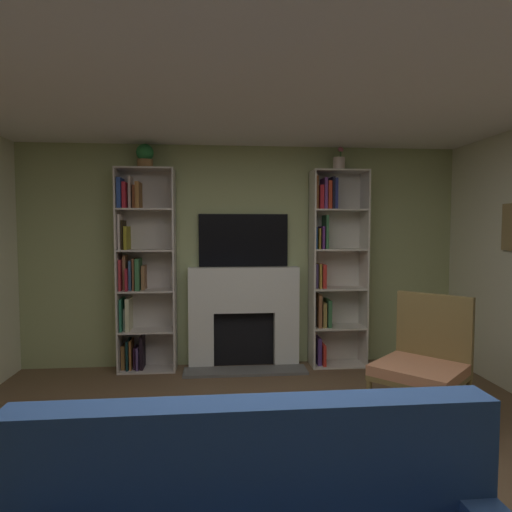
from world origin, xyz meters
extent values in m
plane|color=brown|center=(0.00, 0.00, 0.00)|extent=(6.44, 6.44, 0.00)
cube|color=#A2AC75|center=(0.00, 2.71, 1.26)|extent=(5.12, 0.06, 2.52)
cube|color=white|center=(0.00, 0.00, 2.55)|extent=(5.12, 5.49, 0.06)
cube|color=white|center=(-0.49, 2.59, 0.31)|extent=(0.28, 0.19, 0.63)
cube|color=white|center=(0.49, 2.59, 0.31)|extent=(0.28, 0.19, 0.63)
cube|color=white|center=(0.00, 2.59, 0.88)|extent=(1.25, 0.19, 0.51)
cube|color=black|center=(0.00, 2.64, 0.31)|extent=(0.69, 0.08, 0.63)
cube|color=#5D5C5B|center=(0.00, 2.34, 0.01)|extent=(1.35, 0.30, 0.03)
cube|color=black|center=(0.00, 2.65, 1.44)|extent=(1.02, 0.06, 0.60)
cube|color=beige|center=(-1.38, 2.53, 1.12)|extent=(0.02, 0.31, 2.23)
cube|color=beige|center=(-0.77, 2.53, 1.12)|extent=(0.02, 0.31, 2.23)
cube|color=beige|center=(-1.08, 2.67, 1.12)|extent=(0.63, 0.02, 2.23)
cube|color=beige|center=(-1.08, 2.53, 0.01)|extent=(0.59, 0.31, 0.02)
cube|color=brown|center=(-1.34, 2.57, 0.15)|extent=(0.04, 0.19, 0.26)
cube|color=black|center=(-1.29, 2.55, 0.18)|extent=(0.02, 0.23, 0.33)
cube|color=brown|center=(-1.26, 2.56, 0.18)|extent=(0.02, 0.22, 0.32)
cube|color=black|center=(-1.22, 2.57, 0.14)|extent=(0.02, 0.19, 0.24)
cube|color=#4C3766|center=(-1.18, 2.55, 0.14)|extent=(0.02, 0.23, 0.24)
cube|color=black|center=(-1.14, 2.56, 0.20)|extent=(0.04, 0.22, 0.37)
cube|color=beige|center=(-1.08, 2.53, 0.45)|extent=(0.59, 0.31, 0.02)
cube|color=#236B50|center=(-1.35, 2.54, 0.63)|extent=(0.02, 0.25, 0.36)
cube|color=beige|center=(-1.32, 2.58, 0.57)|extent=(0.03, 0.18, 0.24)
cube|color=beige|center=(-1.28, 2.54, 0.63)|extent=(0.04, 0.26, 0.36)
cube|color=beige|center=(-1.08, 2.53, 0.89)|extent=(0.59, 0.31, 0.02)
cube|color=#AF3138|center=(-1.35, 2.54, 1.07)|extent=(0.02, 0.25, 0.34)
cube|color=#8C5D3E|center=(-1.31, 2.57, 1.09)|extent=(0.03, 0.19, 0.38)
cube|color=#A62133|center=(-1.28, 2.54, 1.02)|extent=(0.02, 0.26, 0.24)
cube|color=#34547E|center=(-1.25, 2.56, 1.06)|extent=(0.03, 0.21, 0.32)
cube|color=#935B3A|center=(-1.21, 2.56, 1.08)|extent=(0.02, 0.21, 0.35)
cube|color=#366C40|center=(-1.17, 2.54, 1.08)|extent=(0.04, 0.25, 0.35)
cube|color=#926440|center=(-1.11, 2.57, 1.04)|extent=(0.04, 0.19, 0.27)
cube|color=beige|center=(-1.08, 2.53, 1.34)|extent=(0.59, 0.31, 0.02)
cube|color=beige|center=(-1.35, 2.54, 1.54)|extent=(0.02, 0.24, 0.38)
cube|color=black|center=(-1.32, 2.55, 1.51)|extent=(0.02, 0.23, 0.32)
cube|color=olive|center=(-1.28, 2.54, 1.48)|extent=(0.03, 0.25, 0.25)
cube|color=beige|center=(-1.08, 2.53, 1.79)|extent=(0.59, 0.31, 0.02)
cube|color=#2B4592|center=(-1.34, 2.54, 1.96)|extent=(0.04, 0.26, 0.33)
cube|color=#B1202F|center=(-1.29, 2.54, 1.94)|extent=(0.04, 0.25, 0.28)
cube|color=beige|center=(-1.24, 2.57, 1.97)|extent=(0.03, 0.19, 0.35)
cube|color=brown|center=(-1.20, 2.57, 1.92)|extent=(0.03, 0.19, 0.25)
cube|color=#926030|center=(-1.15, 2.54, 1.94)|extent=(0.04, 0.25, 0.29)
cube|color=beige|center=(-1.08, 2.53, 2.22)|extent=(0.59, 0.31, 0.02)
cube|color=beige|center=(0.77, 2.52, 1.12)|extent=(0.02, 0.33, 2.23)
cube|color=beige|center=(1.38, 2.52, 1.12)|extent=(0.02, 0.33, 2.23)
cube|color=beige|center=(1.08, 2.67, 1.12)|extent=(0.63, 0.02, 2.23)
cube|color=beige|center=(1.08, 2.52, 0.01)|extent=(0.59, 0.33, 0.02)
cube|color=beige|center=(0.80, 2.57, 0.20)|extent=(0.02, 0.19, 0.37)
cube|color=#4B3175|center=(0.85, 2.55, 0.17)|extent=(0.04, 0.24, 0.31)
cube|color=red|center=(0.90, 2.53, 0.14)|extent=(0.03, 0.27, 0.24)
cube|color=beige|center=(1.08, 2.52, 0.45)|extent=(0.59, 0.33, 0.02)
cube|color=black|center=(0.80, 2.57, 0.57)|extent=(0.03, 0.20, 0.23)
cube|color=brown|center=(0.85, 2.53, 0.64)|extent=(0.04, 0.26, 0.37)
cube|color=olive|center=(0.91, 2.54, 0.60)|extent=(0.04, 0.25, 0.28)
cube|color=#356A40|center=(0.96, 2.54, 0.61)|extent=(0.04, 0.25, 0.31)
cube|color=beige|center=(1.08, 2.52, 0.89)|extent=(0.59, 0.33, 0.02)
cube|color=#4B3B6A|center=(0.81, 2.56, 1.04)|extent=(0.04, 0.22, 0.28)
cube|color=#A67D2F|center=(0.85, 2.54, 1.04)|extent=(0.03, 0.25, 0.27)
cube|color=red|center=(0.90, 2.55, 1.04)|extent=(0.04, 0.23, 0.27)
cube|color=beige|center=(1.08, 2.52, 1.34)|extent=(0.59, 0.33, 0.02)
cube|color=#254F94|center=(0.81, 2.56, 1.47)|extent=(0.03, 0.21, 0.24)
cube|color=olive|center=(0.84, 2.55, 1.46)|extent=(0.02, 0.24, 0.23)
cube|color=#55286D|center=(0.89, 2.55, 1.48)|extent=(0.03, 0.24, 0.25)
cube|color=#366C40|center=(0.93, 2.55, 1.54)|extent=(0.03, 0.23, 0.38)
cube|color=beige|center=(1.08, 2.52, 1.79)|extent=(0.59, 0.33, 0.02)
cube|color=brown|center=(0.81, 2.55, 1.98)|extent=(0.03, 0.24, 0.37)
cube|color=red|center=(0.86, 2.55, 1.93)|extent=(0.04, 0.24, 0.27)
cube|color=#653779|center=(0.91, 2.54, 1.97)|extent=(0.03, 0.25, 0.35)
cube|color=#B6351E|center=(0.95, 2.53, 1.95)|extent=(0.04, 0.27, 0.31)
cube|color=black|center=(0.99, 2.53, 1.97)|extent=(0.03, 0.27, 0.36)
cube|color=#333F97|center=(1.03, 2.57, 1.97)|extent=(0.04, 0.20, 0.35)
cube|color=beige|center=(1.08, 2.52, 2.22)|extent=(0.59, 0.33, 0.02)
cylinder|color=#A27143|center=(-1.08, 2.53, 2.28)|extent=(0.17, 0.17, 0.09)
sphere|color=#2C8040|center=(-1.08, 2.53, 2.40)|extent=(0.19, 0.19, 0.19)
cylinder|color=beige|center=(1.08, 2.53, 2.31)|extent=(0.13, 0.13, 0.15)
cylinder|color=#4C7F3F|center=(1.10, 2.54, 2.42)|extent=(0.01, 0.01, 0.09)
sphere|color=#DA6B86|center=(1.10, 2.54, 2.47)|extent=(0.06, 0.06, 0.06)
cylinder|color=#4C7F3F|center=(1.09, 2.52, 2.42)|extent=(0.01, 0.01, 0.09)
sphere|color=#DA6B86|center=(1.09, 2.52, 2.47)|extent=(0.05, 0.05, 0.05)
cylinder|color=#4C7F3F|center=(1.10, 2.53, 2.42)|extent=(0.01, 0.01, 0.09)
sphere|color=#DA6B86|center=(1.10, 2.53, 2.47)|extent=(0.04, 0.04, 0.04)
cube|color=#345AA0|center=(-0.19, -0.93, 0.71)|extent=(1.70, 0.17, 0.54)
cylinder|color=brown|center=(1.66, 0.82, 0.22)|extent=(0.04, 0.04, 0.45)
cylinder|color=brown|center=(1.27, 1.23, 0.22)|extent=(0.04, 0.04, 0.45)
cylinder|color=brown|center=(1.25, 0.43, 0.22)|extent=(0.04, 0.04, 0.45)
cylinder|color=brown|center=(0.86, 0.84, 0.22)|extent=(0.04, 0.04, 0.45)
cube|color=#B97754|center=(1.26, 0.83, 0.49)|extent=(0.86, 0.86, 0.08)
cube|color=brown|center=(1.26, 0.83, 0.43)|extent=(0.86, 0.86, 0.04)
cube|color=brown|center=(1.46, 1.02, 0.74)|extent=(0.46, 0.49, 0.60)
cube|color=#946A4B|center=(-0.19, -0.51, 0.35)|extent=(0.91, 0.54, 0.04)
cylinder|color=#946A4B|center=(-0.62, -0.26, 0.16)|extent=(0.05, 0.05, 0.33)
cylinder|color=#946A4B|center=(0.25, -0.26, 0.16)|extent=(0.05, 0.05, 0.33)
camera|label=1|loc=(-0.32, -2.43, 1.58)|focal=31.19mm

